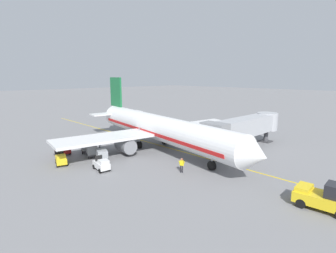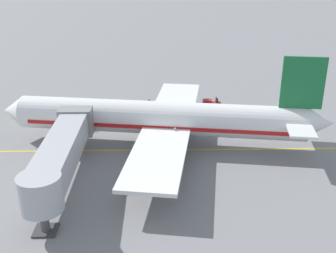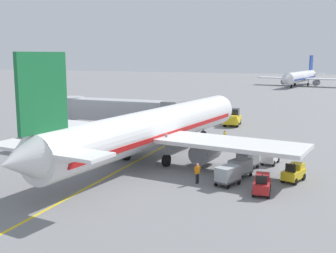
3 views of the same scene
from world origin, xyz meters
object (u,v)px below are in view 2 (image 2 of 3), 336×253
at_px(parked_airliner, 162,119).
at_px(jet_bridge, 61,153).
at_px(baggage_tug_spare, 144,106).
at_px(baggage_cart_front, 164,109).
at_px(baggage_tug_trailing, 211,104).
at_px(ground_crew_loader, 211,116).
at_px(baggage_tug_lead, 180,100).
at_px(baggage_cart_third_in_train, 205,110).
at_px(ground_crew_wing_walker, 86,122).
at_px(baggage_cart_second_in_train, 185,109).

xyz_separation_m(parked_airliner, jet_bridge, (-9.01, 9.28, 0.27)).
xyz_separation_m(baggage_tug_spare, baggage_cart_front, (-1.70, -2.84, 0.24)).
distance_m(baggage_tug_trailing, ground_crew_loader, 5.40).
bearing_deg(ground_crew_loader, baggage_tug_lead, 25.77).
xyz_separation_m(parked_airliner, baggage_cart_third_in_train, (8.83, -5.88, -2.24)).
bearing_deg(ground_crew_wing_walker, baggage_cart_second_in_train, -70.73).
distance_m(parked_airliner, baggage_cart_front, 9.67).
bearing_deg(ground_crew_loader, baggage_cart_third_in_train, 9.32).
xyz_separation_m(parked_airliner, baggage_tug_lead, (13.71, -2.75, -2.47)).
relative_size(parked_airliner, baggage_tug_trailing, 14.33).
height_order(baggage_cart_second_in_train, ground_crew_wing_walker, ground_crew_wing_walker).
height_order(jet_bridge, baggage_cart_second_in_train, jet_bridge).
bearing_deg(baggage_tug_lead, baggage_tug_spare, 116.49).
bearing_deg(baggage_cart_second_in_train, baggage_tug_trailing, -57.15).
bearing_deg(ground_crew_wing_walker, ground_crew_loader, -84.47).
distance_m(baggage_tug_lead, baggage_cart_second_in_train, 4.45).
relative_size(baggage_tug_lead, baggage_cart_second_in_train, 0.93).
height_order(jet_bridge, baggage_cart_front, jet_bridge).
height_order(baggage_tug_trailing, baggage_tug_spare, same).
xyz_separation_m(parked_airliner, ground_crew_wing_walker, (4.86, 9.47, -2.23)).
distance_m(baggage_tug_lead, baggage_tug_spare, 5.87).
xyz_separation_m(baggage_tug_trailing, baggage_cart_second_in_train, (-2.43, 3.77, 0.24)).
bearing_deg(ground_crew_wing_walker, baggage_tug_spare, -48.15).
xyz_separation_m(baggage_tug_trailing, ground_crew_loader, (-5.34, 0.70, 0.24)).
height_order(baggage_cart_front, ground_crew_loader, ground_crew_loader).
bearing_deg(baggage_cart_third_in_train, jet_bridge, 139.65).
xyz_separation_m(parked_airliner, baggage_tug_trailing, (11.73, -6.99, -2.47)).
height_order(parked_airliner, baggage_tug_lead, parked_airliner).
distance_m(baggage_tug_lead, baggage_cart_front, 4.95).
xyz_separation_m(baggage_tug_spare, baggage_cart_third_in_train, (-2.26, -8.39, 0.24)).
bearing_deg(baggage_tug_spare, baggage_cart_front, -120.84).
bearing_deg(ground_crew_wing_walker, baggage_tug_lead, -54.06).
relative_size(baggage_tug_trailing, baggage_tug_spare, 0.99).
bearing_deg(baggage_cart_front, ground_crew_wing_walker, 114.83).
bearing_deg(baggage_cart_second_in_train, baggage_cart_front, 87.98).
height_order(jet_bridge, baggage_tug_spare, jet_bridge).
bearing_deg(ground_crew_loader, baggage_tug_trailing, -7.50).
distance_m(baggage_cart_third_in_train, ground_crew_wing_walker, 15.86).
relative_size(parked_airliner, baggage_cart_third_in_train, 12.63).
distance_m(baggage_cart_second_in_train, baggage_cart_third_in_train, 2.70).
height_order(baggage_cart_second_in_train, baggage_cart_third_in_train, same).
bearing_deg(baggage_cart_third_in_train, baggage_cart_front, 84.17).
relative_size(jet_bridge, baggage_tug_trailing, 6.59).
bearing_deg(baggage_cart_third_in_train, ground_crew_loader, -170.68).
height_order(baggage_tug_spare, ground_crew_wing_walker, ground_crew_wing_walker).
xyz_separation_m(baggage_tug_lead, ground_crew_loader, (-7.33, -3.54, 0.24)).
relative_size(baggage_tug_lead, baggage_cart_front, 0.93).
bearing_deg(baggage_tug_trailing, baggage_cart_front, 109.32).
distance_m(baggage_tug_trailing, baggage_cart_second_in_train, 4.49).
relative_size(jet_bridge, baggage_cart_third_in_train, 5.81).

